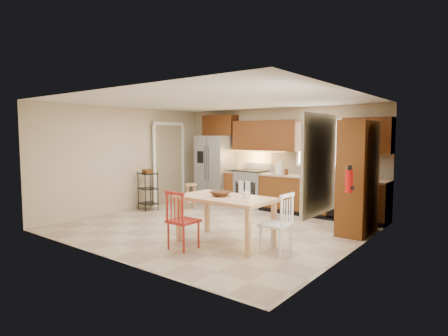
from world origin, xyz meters
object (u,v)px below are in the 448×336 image
at_px(range_stove, 252,189).
at_px(chair_red, 183,220).
at_px(fire_extinguisher, 349,181).
at_px(chair_white, 276,223).
at_px(dining_table, 225,220).
at_px(table_jar, 246,196).
at_px(pantry, 358,178).
at_px(bar_stool, 191,196).
at_px(table_bowl, 220,196).
at_px(utility_cart, 148,191).
at_px(refrigerator, 216,169).
at_px(soap_bottle, 328,173).

height_order(range_stove, chair_red, chair_red).
relative_size(fire_extinguisher, chair_white, 0.38).
xyz_separation_m(dining_table, table_jar, (0.35, 0.10, 0.43)).
distance_m(range_stove, pantry, 3.19).
bearing_deg(pantry, bar_stool, -178.07).
bearing_deg(table_bowl, chair_white, 2.72).
bearing_deg(fire_extinguisher, utility_cart, 178.08).
distance_m(dining_table, table_bowl, 0.42).
xyz_separation_m(dining_table, chair_white, (0.95, 0.05, 0.08)).
xyz_separation_m(dining_table, utility_cart, (-3.26, 1.13, 0.08)).
distance_m(range_stove, utility_cart, 2.62).
bearing_deg(chair_red, dining_table, 62.22).
xyz_separation_m(fire_extinguisher, table_bowl, (-1.85, -0.96, -0.30)).
relative_size(fire_extinguisher, utility_cart, 0.38).
relative_size(refrigerator, utility_cart, 1.92).
xyz_separation_m(refrigerator, table_bowl, (2.48, -2.94, -0.11)).
bearing_deg(dining_table, table_bowl, -179.48).
distance_m(range_stove, soap_bottle, 2.10).
bearing_deg(refrigerator, table_jar, -44.07).
bearing_deg(fire_extinguisher, refrigerator, 155.48).
height_order(fire_extinguisher, table_jar, fire_extinguisher).
bearing_deg(chair_white, table_bowl, 93.24).
bearing_deg(chair_red, fire_extinguisher, 38.03).
height_order(chair_red, chair_white, same).
bearing_deg(range_stove, dining_table, -64.53).
xyz_separation_m(pantry, bar_stool, (-4.07, -0.14, -0.74)).
xyz_separation_m(chair_white, table_bowl, (-1.05, -0.05, 0.32)).
height_order(table_jar, bar_stool, table_jar).
relative_size(pantry, chair_red, 2.22).
xyz_separation_m(range_stove, utility_cart, (-1.83, -1.87, 0.01)).
relative_size(range_stove, chair_white, 0.97).
xyz_separation_m(chair_white, table_jar, (-0.60, 0.05, 0.35)).
xyz_separation_m(refrigerator, soap_bottle, (3.18, -0.02, 0.09)).
height_order(refrigerator, dining_table, refrigerator).
bearing_deg(chair_red, chair_white, 28.82).
bearing_deg(chair_red, range_stove, 106.98).
relative_size(pantry, chair_white, 2.22).
xyz_separation_m(fire_extinguisher, bar_stool, (-4.27, 0.91, -0.79)).
relative_size(pantry, fire_extinguisher, 5.83).
bearing_deg(table_jar, pantry, 57.92).
height_order(range_stove, utility_cart, utility_cart).
bearing_deg(pantry, fire_extinguisher, -79.22).
xyz_separation_m(fire_extinguisher, utility_cart, (-5.01, 0.17, -0.63)).
distance_m(dining_table, chair_red, 0.74).
bearing_deg(utility_cart, chair_red, -14.60).
bearing_deg(table_jar, refrigerator, 135.93).
height_order(refrigerator, table_jar, refrigerator).
bearing_deg(utility_cart, range_stove, 62.41).
distance_m(fire_extinguisher, table_bowl, 2.11).
distance_m(soap_bottle, bar_stool, 3.36).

